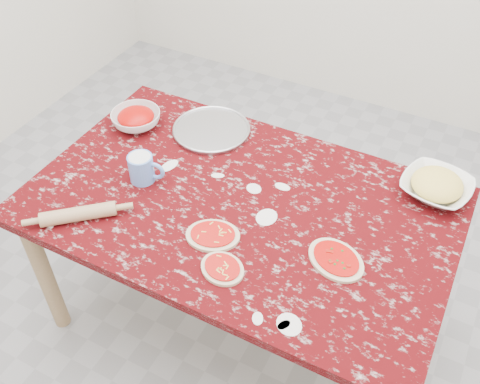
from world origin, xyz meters
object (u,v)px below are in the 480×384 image
flour_mug (142,168)px  cheese_bowl (436,188)px  rolling_pin (78,214)px  worktable (240,217)px  sauce_bowl (136,119)px  pizza_tray (211,130)px

flour_mug → cheese_bowl: bearing=23.3°
cheese_bowl → rolling_pin: size_ratio=0.96×
worktable → cheese_bowl: bearing=30.8°
sauce_bowl → cheese_bowl: (1.28, 0.17, -0.00)m
flour_mug → worktable: bearing=9.3°
pizza_tray → flour_mug: (-0.08, -0.40, 0.05)m
worktable → pizza_tray: 0.47m
worktable → sauce_bowl: size_ratio=7.40×
pizza_tray → worktable: bearing=-46.6°
sauce_bowl → rolling_pin: 0.59m
sauce_bowl → flour_mug: size_ratio=1.47×
pizza_tray → flour_mug: size_ratio=2.26×
flour_mug → sauce_bowl: bearing=129.7°
worktable → cheese_bowl: (0.64, 0.38, 0.11)m
worktable → pizza_tray: bearing=133.4°
flour_mug → rolling_pin: 0.30m
sauce_bowl → cheese_bowl: 1.29m
pizza_tray → rolling_pin: rolling_pin is taller
worktable → cheese_bowl: size_ratio=6.17×
cheese_bowl → rolling_pin: (-1.12, -0.74, -0.00)m
cheese_bowl → flour_mug: size_ratio=1.77×
cheese_bowl → flour_mug: flour_mug is taller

